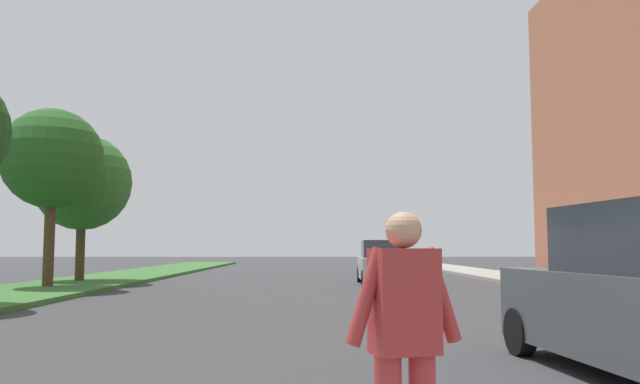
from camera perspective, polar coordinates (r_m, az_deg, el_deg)
The scene contains 7 objects.
ground_plane at distance 27.21m, azimuth -1.08°, elevation -8.12°, with size 140.00×140.00×0.00m, color #38383A.
median_strip at distance 26.75m, azimuth -20.49°, elevation -7.70°, with size 4.26×64.00×0.15m, color #386B2D.
tree_far at distance 23.87m, azimuth -23.05°, elevation 2.74°, with size 3.49×3.49×6.15m.
tree_distant at distance 27.35m, azimuth -20.67°, elevation 0.81°, with size 3.90×3.90×5.91m.
sidewalk_right at distance 26.83m, azimuth 19.46°, elevation -7.72°, with size 3.00×64.00×0.15m, color #9E9991.
pedestrian_performer at distance 3.85m, azimuth 7.66°, elevation -13.09°, with size 0.74×0.34×1.69m.
sedan_midblock at distance 25.43m, azimuth 5.65°, elevation -6.49°, with size 1.95×4.26×1.75m.
Camera 1 is at (0.15, 2.83, 1.48)m, focal length 35.41 mm.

